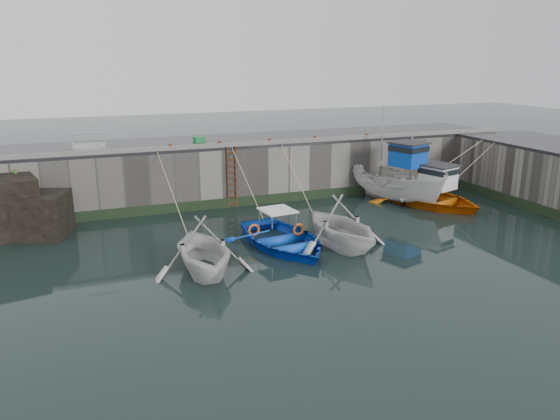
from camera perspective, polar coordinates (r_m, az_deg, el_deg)
name	(u,v)px	position (r m, az deg, el deg)	size (l,w,h in m)	color
ground	(359,268)	(20.59, 8.21, -6.05)	(120.00, 120.00, 0.00)	black
quay_back	(253,167)	(31.23, -2.83, 4.47)	(30.00, 5.00, 3.00)	slate
road_back	(253,140)	(30.96, -2.87, 7.34)	(30.00, 5.00, 0.16)	black
kerb_back	(267,143)	(28.74, -1.41, 7.06)	(30.00, 0.30, 0.20)	slate
algae_back	(268,199)	(29.17, -1.24, 1.16)	(30.00, 0.08, 0.50)	black
algae_right	(551,213)	(29.66, 26.44, -0.27)	(0.08, 15.00, 0.50)	black
ladder	(232,177)	(28.22, -5.06, 3.40)	(0.51, 0.08, 3.20)	#3F1E0F
boat_near_white	(203,272)	(20.27, -8.00, -6.39)	(3.87, 4.48, 2.36)	silver
boat_near_white_rope	(176,230)	(25.25, -10.80, -2.04)	(0.04, 6.32, 3.10)	tan
boat_near_blue	(283,246)	(22.67, 0.31, -3.81)	(3.97, 5.55, 1.15)	blue
boat_near_blue_rope	(249,217)	(26.81, -3.26, -0.73)	(0.04, 4.95, 3.10)	tan
boat_near_blacktrim	(340,246)	(22.79, 6.29, -3.80)	(4.03, 4.66, 2.46)	silver
boat_near_blacktrim_rope	(294,215)	(27.14, 1.46, -0.50)	(0.04, 5.71, 3.10)	tan
boat_far_white	(398,183)	(30.04, 12.23, 2.73)	(4.18, 6.60, 5.39)	silver
boat_far_orange	(428,197)	(30.04, 15.18, 1.36)	(6.24, 7.40, 4.31)	orange
fish_crate	(199,140)	(29.73, -8.46, 7.29)	(0.54, 0.41, 0.31)	#167A34
railing	(89,147)	(28.20, -19.30, 6.24)	(1.60, 1.05, 1.00)	#A5A8AD
bollard_a	(170,147)	(27.58, -11.38, 6.48)	(0.18, 0.18, 0.28)	#3F1E0F
bollard_b	(220,144)	(28.10, -6.32, 6.86)	(0.18, 0.18, 0.28)	#3F1E0F
bollard_c	(270,141)	(28.89, -1.10, 7.19)	(0.18, 0.18, 0.28)	#3F1E0F
bollard_d	(315,139)	(29.86, 3.64, 7.44)	(0.18, 0.18, 0.28)	#3F1E0F
bollard_e	(366,136)	(31.32, 9.03, 7.67)	(0.18, 0.18, 0.28)	#3F1E0F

